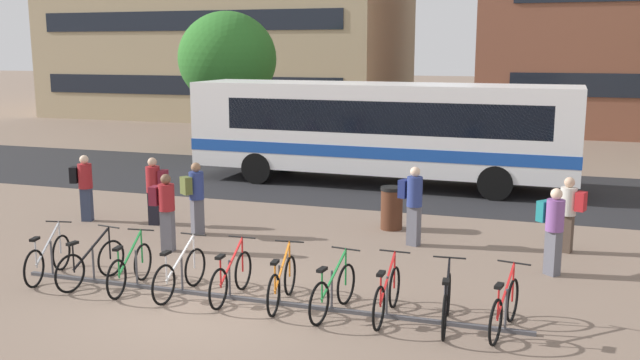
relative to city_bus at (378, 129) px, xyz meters
The scene contains 23 objects.
ground 11.46m from the city_bus, 90.83° to the right, with size 200.00×200.00×0.00m, color #7A6656.
bus_lane_asphalt 1.78m from the city_bus, behind, with size 80.00×7.20×0.01m, color #232326.
city_bus is the anchor object (origin of this frame).
bike_rack 11.00m from the city_bus, 87.59° to the right, with size 9.27×0.12×0.70m.
parked_bicycle_silver_0 11.63m from the city_bus, 108.83° to the right, with size 0.54×1.70×0.99m.
parked_bicycle_black_1 11.38m from the city_bus, 104.12° to the right, with size 0.52×1.71×0.99m.
parked_bicycle_green_2 11.22m from the city_bus, 99.92° to the right, with size 0.52×1.72×0.99m.
parked_bicycle_white_3 11.08m from the city_bus, 94.79° to the right, with size 0.52×1.72×0.99m.
parked_bicycle_red_4 10.95m from the city_bus, 89.86° to the right, with size 0.52×1.72×0.99m.
parked_bicycle_orange_5 10.98m from the city_bus, 84.91° to the right, with size 0.52×1.72×0.99m.
parked_bicycle_green_6 11.23m from the city_bus, 80.15° to the right, with size 0.52×1.71×0.99m.
parked_bicycle_red_7 11.31m from the city_bus, 75.67° to the right, with size 0.52×1.72×0.99m.
parked_bicycle_black_8 11.64m from the city_bus, 71.14° to the right, with size 0.52×1.72×0.99m.
parked_bicycle_red_9 11.91m from the city_bus, 67.08° to the right, with size 0.53×1.70×0.99m.
commuter_maroon_pack_0 7.85m from the city_bus, 120.48° to the right, with size 0.57×0.40×1.67m.
commuter_teal_pack_1 9.39m from the city_bus, 55.65° to the right, with size 0.60×0.58×1.70m.
commuter_maroon_pack_2 9.04m from the city_bus, 106.44° to the right, with size 0.55×0.37×1.68m.
commuter_black_pack_3 9.11m from the city_bus, 130.12° to the right, with size 0.58×0.44×1.67m.
commuter_olive_pack_4 7.73m from the city_bus, 109.61° to the right, with size 0.55×0.60×1.70m.
commuter_red_pack_5 8.32m from the city_bus, 47.28° to the right, with size 0.59×0.46×1.63m.
commuter_navy_pack_6 7.01m from the city_bus, 70.09° to the right, with size 0.59×0.47×1.76m.
trash_bin 5.72m from the city_bus, 72.91° to the right, with size 0.55×0.55×1.03m.
street_tree_1 9.61m from the city_bus, 145.32° to the left, with size 4.07×4.07×5.79m.
Camera 1 is at (5.22, -9.95, 4.29)m, focal length 39.01 mm.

